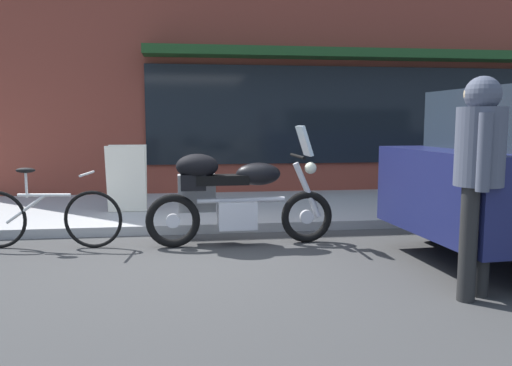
{
  "coord_description": "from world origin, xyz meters",
  "views": [
    {
      "loc": [
        -0.14,
        -5.35,
        1.43
      ],
      "look_at": [
        0.66,
        0.65,
        0.7
      ],
      "focal_mm": 35.81,
      "sensor_mm": 36.0,
      "label": 1
    }
  ],
  "objects": [
    {
      "name": "touring_motorcycle",
      "position": [
        0.33,
        0.48,
        0.6
      ],
      "size": [
        2.19,
        0.64,
        1.39
      ],
      "color": "black",
      "rests_on": "ground_plane"
    },
    {
      "name": "parked_bicycle",
      "position": [
        -1.76,
        0.59,
        0.36
      ],
      "size": [
        1.73,
        0.48,
        0.92
      ],
      "color": "black",
      "rests_on": "ground_plane"
    },
    {
      "name": "ground_plane",
      "position": [
        0.0,
        0.0,
        0.0
      ],
      "size": [
        80.0,
        80.0,
        0.0
      ],
      "primitive_type": "plane",
      "color": "#373737"
    },
    {
      "name": "pedestrian_walking",
      "position": [
        2.14,
        -1.6,
        1.13
      ],
      "size": [
        0.5,
        0.52,
        1.78
      ],
      "color": "black",
      "rests_on": "ground_plane"
    },
    {
      "name": "sandwich_board_sign",
      "position": [
        -1.02,
        2.2,
        0.61
      ],
      "size": [
        0.55,
        0.42,
        0.97
      ],
      "color": "silver",
      "rests_on": "sidewalk_curb"
    }
  ]
}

